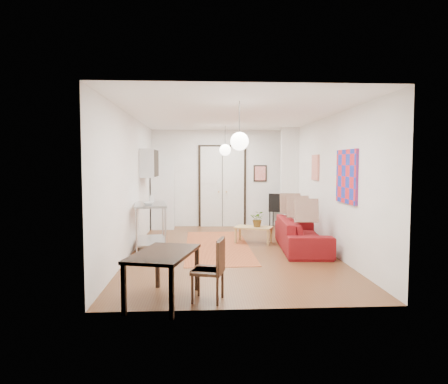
{
  "coord_description": "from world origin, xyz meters",
  "views": [
    {
      "loc": [
        -0.62,
        -8.52,
        1.88
      ],
      "look_at": [
        -0.12,
        0.44,
        1.25
      ],
      "focal_mm": 32.0,
      "sensor_mm": 36.0,
      "label": 1
    }
  ],
  "objects": [
    {
      "name": "wall_right",
      "position": [
        2.1,
        0.0,
        1.45
      ],
      "size": [
        0.02,
        7.0,
        2.9
      ],
      "primitive_type": "cube",
      "color": "silver",
      "rests_on": "floor"
    },
    {
      "name": "dining_chair_far",
      "position": [
        -0.54,
        -3.07,
        0.49
      ],
      "size": [
        0.49,
        0.62,
        0.85
      ],
      "rotation": [
        0.0,
        0.0,
        -1.83
      ],
      "color": "#371D11",
      "rests_on": "floor"
    },
    {
      "name": "ceiling",
      "position": [
        0.0,
        0.0,
        2.9
      ],
      "size": [
        4.2,
        7.0,
        0.02
      ],
      "primitive_type": "cube",
      "color": "white",
      "rests_on": "wall_back"
    },
    {
      "name": "black_side_chair",
      "position": [
        1.65,
        3.25,
        0.6
      ],
      "size": [
        0.62,
        0.64,
        1.02
      ],
      "rotation": [
        0.0,
        0.0,
        2.72
      ],
      "color": "black",
      "rests_on": "floor"
    },
    {
      "name": "fridge",
      "position": [
        -1.75,
        3.15,
        0.91
      ],
      "size": [
        0.67,
        0.67,
        1.82
      ],
      "primitive_type": "cube",
      "rotation": [
        0.0,
        0.0,
        0.04
      ],
      "color": "silver",
      "rests_on": "floor"
    },
    {
      "name": "floor",
      "position": [
        0.0,
        0.0,
        0.0
      ],
      "size": [
        7.0,
        7.0,
        0.0
      ],
      "primitive_type": "plane",
      "color": "brown",
      "rests_on": "ground"
    },
    {
      "name": "pendant_back",
      "position": [
        0.0,
        2.0,
        2.25
      ],
      "size": [
        0.3,
        0.3,
        0.8
      ],
      "color": "white",
      "rests_on": "ceiling"
    },
    {
      "name": "coffee_table",
      "position": [
        0.61,
        0.86,
        0.34
      ],
      "size": [
        0.99,
        0.76,
        0.39
      ],
      "rotation": [
        0.0,
        0.0,
        -0.36
      ],
      "color": "tan",
      "rests_on": "floor"
    },
    {
      "name": "wall_front",
      "position": [
        0.0,
        -3.5,
        1.45
      ],
      "size": [
        4.2,
        0.02,
        2.9
      ],
      "primitive_type": "cube",
      "color": "silver",
      "rests_on": "floor"
    },
    {
      "name": "dining_table",
      "position": [
        -1.14,
        -3.15,
        0.61
      ],
      "size": [
        1.0,
        1.38,
        0.69
      ],
      "rotation": [
        0.0,
        0.0,
        -0.26
      ],
      "color": "black",
      "rests_on": "floor"
    },
    {
      "name": "stub_partition",
      "position": [
        1.85,
        2.55,
        1.45
      ],
      "size": [
        0.5,
        0.1,
        2.9
      ],
      "primitive_type": "cube",
      "color": "silver",
      "rests_on": "floor"
    },
    {
      "name": "dining_chair_near",
      "position": [
        -0.54,
        -2.97,
        0.49
      ],
      "size": [
        0.49,
        0.62,
        0.85
      ],
      "rotation": [
        0.0,
        0.0,
        -1.83
      ],
      "color": "#371D11",
      "rests_on": "floor"
    },
    {
      "name": "kilim_rug",
      "position": [
        -0.27,
        0.5,
        0.0
      ],
      "size": [
        1.47,
        3.81,
        0.01
      ],
      "primitive_type": "cube",
      "rotation": [
        0.0,
        0.0,
        0.01
      ],
      "color": "#B0592C",
      "rests_on": "floor"
    },
    {
      "name": "wall_cabinet",
      "position": [
        -1.92,
        1.5,
        1.9
      ],
      "size": [
        0.35,
        1.0,
        0.7
      ],
      "primitive_type": "cube",
      "color": "silver",
      "rests_on": "wall_left"
    },
    {
      "name": "bowl",
      "position": [
        -1.75,
        -0.05,
        1.05
      ],
      "size": [
        0.31,
        0.31,
        0.06
      ],
      "primitive_type": "imported",
      "rotation": [
        0.0,
        0.0,
        0.4
      ],
      "color": "silver",
      "rests_on": "kitchen_counter"
    },
    {
      "name": "sofa",
      "position": [
        1.58,
        0.05,
        0.34
      ],
      "size": [
        2.4,
        1.08,
        0.68
      ],
      "primitive_type": "imported",
      "rotation": [
        0.0,
        0.0,
        1.5
      ],
      "color": "maroon",
      "rests_on": "floor"
    },
    {
      "name": "wall_back",
      "position": [
        0.0,
        3.5,
        1.45
      ],
      "size": [
        4.2,
        0.02,
        2.9
      ],
      "primitive_type": "cube",
      "color": "silver",
      "rests_on": "floor"
    },
    {
      "name": "painting_abstract",
      "position": [
        2.08,
        0.8,
        1.8
      ],
      "size": [
        0.05,
        0.5,
        0.6
      ],
      "primitive_type": "cube",
      "color": "beige",
      "rests_on": "wall_right"
    },
    {
      "name": "potted_plant",
      "position": [
        0.71,
        0.86,
        0.58
      ],
      "size": [
        0.42,
        0.4,
        0.38
      ],
      "primitive_type": "imported",
      "rotation": [
        0.0,
        0.0,
        -0.36
      ],
      "color": "#305A28",
      "rests_on": "coffee_table"
    },
    {
      "name": "print_left",
      "position": [
        -2.07,
        2.0,
        1.95
      ],
      "size": [
        0.03,
        0.44,
        0.54
      ],
      "primitive_type": "cube",
      "color": "#9F6C42",
      "rests_on": "wall_left"
    },
    {
      "name": "painting_popart",
      "position": [
        2.08,
        -1.25,
        1.65
      ],
      "size": [
        0.05,
        1.0,
        1.0
      ],
      "primitive_type": "cube",
      "color": "red",
      "rests_on": "wall_right"
    },
    {
      "name": "kitchen_counter",
      "position": [
        -1.75,
        0.25,
        0.68
      ],
      "size": [
        0.84,
        1.41,
        1.02
      ],
      "rotation": [
        0.0,
        0.0,
        0.14
      ],
      "color": "#ABAEB0",
      "rests_on": "floor"
    },
    {
      "name": "wall_left",
      "position": [
        -2.1,
        0.0,
        1.45
      ],
      "size": [
        0.02,
        7.0,
        2.9
      ],
      "primitive_type": "cube",
      "color": "silver",
      "rests_on": "floor"
    },
    {
      "name": "soap_bottle",
      "position": [
        -1.75,
        0.5,
        1.12
      ],
      "size": [
        0.13,
        0.13,
        0.21
      ],
      "primitive_type": "imported",
      "rotation": [
        0.0,
        0.0,
        0.4
      ],
      "color": "#5087AF",
      "rests_on": "kitchen_counter"
    },
    {
      "name": "poster_back",
      "position": [
        1.15,
        3.47,
        1.6
      ],
      "size": [
        0.4,
        0.03,
        0.5
      ],
      "primitive_type": "cube",
      "color": "red",
      "rests_on": "wall_back"
    },
    {
      "name": "double_doors",
      "position": [
        0.0,
        3.46,
        1.2
      ],
      "size": [
        1.44,
        0.06,
        2.5
      ],
      "primitive_type": "cube",
      "color": "white",
      "rests_on": "wall_back"
    },
    {
      "name": "pendant_front",
      "position": [
        0.0,
        -2.0,
        2.25
      ],
      "size": [
        0.3,
        0.3,
        0.8
      ],
      "color": "white",
      "rests_on": "ceiling"
    }
  ]
}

